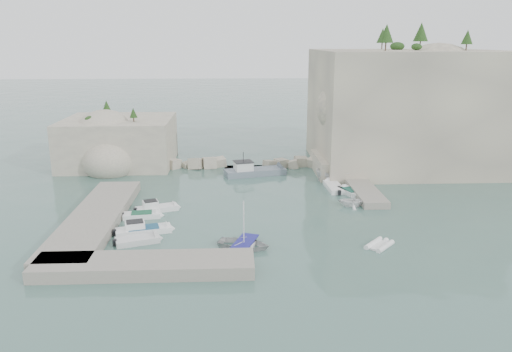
{
  "coord_description": "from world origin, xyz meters",
  "views": [
    {
      "loc": [
        -2.52,
        -50.38,
        18.45
      ],
      "look_at": [
        0.0,
        6.0,
        3.0
      ],
      "focal_mm": 35.0,
      "sensor_mm": 36.0,
      "label": 1
    }
  ],
  "objects_px": {
    "rowboat": "(244,248)",
    "motorboat_c": "(142,218)",
    "motorboat_b": "(157,211)",
    "work_boat": "(255,175)",
    "tender_east_b": "(351,194)",
    "motorboat_d": "(144,233)",
    "tender_east_c": "(334,189)",
    "inflatable_dinghy": "(379,247)",
    "tender_east_d": "(334,182)",
    "motorboat_e": "(138,243)",
    "tender_east_a": "(352,206)"
  },
  "relations": [
    {
      "from": "motorboat_b",
      "to": "work_boat",
      "type": "relative_size",
      "value": 0.54
    },
    {
      "from": "motorboat_b",
      "to": "motorboat_e",
      "type": "xyz_separation_m",
      "value": [
        -0.52,
        -9.02,
        0.0
      ]
    },
    {
      "from": "tender_east_b",
      "to": "motorboat_e",
      "type": "bearing_deg",
      "value": 100.56
    },
    {
      "from": "tender_east_b",
      "to": "tender_east_d",
      "type": "relative_size",
      "value": 0.87
    },
    {
      "from": "motorboat_d",
      "to": "work_boat",
      "type": "xyz_separation_m",
      "value": [
        11.94,
        21.47,
        0.0
      ]
    },
    {
      "from": "tender_east_c",
      "to": "tender_east_a",
      "type": "bearing_deg",
      "value": -176.97
    },
    {
      "from": "tender_east_b",
      "to": "motorboat_d",
      "type": "bearing_deg",
      "value": 96.08
    },
    {
      "from": "inflatable_dinghy",
      "to": "tender_east_b",
      "type": "distance_m",
      "value": 16.26
    },
    {
      "from": "motorboat_b",
      "to": "motorboat_c",
      "type": "distance_m",
      "value": 2.49
    },
    {
      "from": "motorboat_b",
      "to": "tender_east_a",
      "type": "xyz_separation_m",
      "value": [
        22.08,
        0.63,
        0.0
      ]
    },
    {
      "from": "motorboat_d",
      "to": "motorboat_c",
      "type": "distance_m",
      "value": 4.52
    },
    {
      "from": "motorboat_d",
      "to": "motorboat_b",
      "type": "bearing_deg",
      "value": 72.43
    },
    {
      "from": "motorboat_c",
      "to": "inflatable_dinghy",
      "type": "height_order",
      "value": "motorboat_c"
    },
    {
      "from": "inflatable_dinghy",
      "to": "tender_east_a",
      "type": "xyz_separation_m",
      "value": [
        0.11,
        11.59,
        0.0
      ]
    },
    {
      "from": "motorboat_e",
      "to": "work_boat",
      "type": "height_order",
      "value": "work_boat"
    },
    {
      "from": "motorboat_d",
      "to": "tender_east_c",
      "type": "xyz_separation_m",
      "value": [
        21.73,
        13.99,
        0.0
      ]
    },
    {
      "from": "motorboat_b",
      "to": "tender_east_c",
      "type": "height_order",
      "value": "motorboat_b"
    },
    {
      "from": "motorboat_e",
      "to": "tender_east_b",
      "type": "bearing_deg",
      "value": 12.45
    },
    {
      "from": "motorboat_b",
      "to": "motorboat_c",
      "type": "xyz_separation_m",
      "value": [
        -1.32,
        -2.12,
        0.0
      ]
    },
    {
      "from": "motorboat_c",
      "to": "tender_east_b",
      "type": "distance_m",
      "value": 25.43
    },
    {
      "from": "inflatable_dinghy",
      "to": "tender_east_a",
      "type": "relative_size",
      "value": 0.99
    },
    {
      "from": "motorboat_b",
      "to": "motorboat_e",
      "type": "bearing_deg",
      "value": -113.18
    },
    {
      "from": "motorboat_d",
      "to": "tender_east_c",
      "type": "bearing_deg",
      "value": 18.37
    },
    {
      "from": "motorboat_b",
      "to": "tender_east_b",
      "type": "relative_size",
      "value": 1.13
    },
    {
      "from": "tender_east_a",
      "to": "motorboat_c",
      "type": "bearing_deg",
      "value": 103.83
    },
    {
      "from": "motorboat_c",
      "to": "tender_east_d",
      "type": "distance_m",
      "value": 26.69
    },
    {
      "from": "motorboat_c",
      "to": "tender_east_b",
      "type": "xyz_separation_m",
      "value": [
        24.33,
        7.38,
        0.0
      ]
    },
    {
      "from": "rowboat",
      "to": "work_boat",
      "type": "xyz_separation_m",
      "value": [
        2.12,
        25.57,
        0.0
      ]
    },
    {
      "from": "tender_east_a",
      "to": "work_boat",
      "type": "height_order",
      "value": "work_boat"
    },
    {
      "from": "tender_east_b",
      "to": "work_boat",
      "type": "bearing_deg",
      "value": 29.07
    },
    {
      "from": "work_boat",
      "to": "tender_east_d",
      "type": "bearing_deg",
      "value": -35.82
    },
    {
      "from": "rowboat",
      "to": "motorboat_d",
      "type": "bearing_deg",
      "value": 87.0
    },
    {
      "from": "motorboat_d",
      "to": "motorboat_c",
      "type": "bearing_deg",
      "value": 87.8
    },
    {
      "from": "motorboat_b",
      "to": "tender_east_a",
      "type": "relative_size",
      "value": 1.6
    },
    {
      "from": "motorboat_d",
      "to": "motorboat_c",
      "type": "relative_size",
      "value": 1.37
    },
    {
      "from": "inflatable_dinghy",
      "to": "tender_east_c",
      "type": "relative_size",
      "value": 0.56
    },
    {
      "from": "inflatable_dinghy",
      "to": "tender_east_d",
      "type": "relative_size",
      "value": 0.61
    },
    {
      "from": "rowboat",
      "to": "tender_east_a",
      "type": "distance_m",
      "value": 16.91
    },
    {
      "from": "motorboat_c",
      "to": "tender_east_a",
      "type": "height_order",
      "value": "tender_east_a"
    },
    {
      "from": "motorboat_c",
      "to": "tender_east_a",
      "type": "distance_m",
      "value": 23.56
    },
    {
      "from": "rowboat",
      "to": "motorboat_c",
      "type": "bearing_deg",
      "value": 71.31
    },
    {
      "from": "work_boat",
      "to": "tender_east_a",
      "type": "bearing_deg",
      "value": -67.72
    },
    {
      "from": "motorboat_b",
      "to": "motorboat_c",
      "type": "height_order",
      "value": "motorboat_b"
    },
    {
      "from": "work_boat",
      "to": "motorboat_e",
      "type": "bearing_deg",
      "value": -130.78
    },
    {
      "from": "rowboat",
      "to": "work_boat",
      "type": "bearing_deg",
      "value": 14.89
    },
    {
      "from": "motorboat_b",
      "to": "tender_east_b",
      "type": "xyz_separation_m",
      "value": [
        23.01,
        5.27,
        0.0
      ]
    },
    {
      "from": "tender_east_a",
      "to": "work_boat",
      "type": "distance_m",
      "value": 17.74
    },
    {
      "from": "tender_east_a",
      "to": "tender_east_b",
      "type": "bearing_deg",
      "value": -4.28
    },
    {
      "from": "tender_east_b",
      "to": "work_boat",
      "type": "distance_m",
      "value": 14.97
    },
    {
      "from": "motorboat_b",
      "to": "tender_east_b",
      "type": "height_order",
      "value": "motorboat_b"
    }
  ]
}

